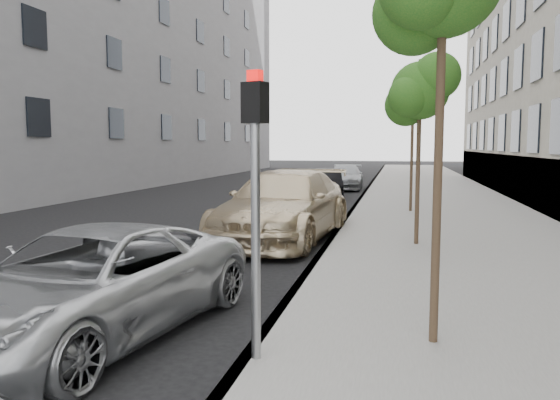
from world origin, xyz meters
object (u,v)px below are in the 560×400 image
(suv, at_px, (284,206))
(sedan_black, at_px, (325,183))
(signal_pole, at_px, (255,181))
(sedan_blue, at_px, (297,190))
(tree_mid, at_px, (421,91))
(minivan, at_px, (90,283))
(tree_far, at_px, (414,87))
(sedan_rear, at_px, (345,177))

(suv, xyz_separation_m, sedan_black, (-0.42, 11.38, -0.21))
(signal_pole, distance_m, sedan_blue, 14.26)
(tree_mid, height_order, minivan, tree_mid)
(tree_far, bearing_deg, sedan_rear, 107.25)
(sedan_blue, bearing_deg, suv, -91.04)
(suv, height_order, sedan_blue, suv)
(minivan, distance_m, sedan_rear, 24.09)
(sedan_black, xyz_separation_m, sedan_rear, (0.42, 5.17, 0.00))
(tree_mid, bearing_deg, suv, 168.79)
(tree_far, height_order, sedan_black, tree_far)
(tree_mid, bearing_deg, minivan, -121.78)
(tree_far, xyz_separation_m, sedan_rear, (-3.33, 10.71, -3.71))
(tree_far, xyz_separation_m, minivan, (-4.25, -13.36, -3.70))
(sedan_blue, bearing_deg, sedan_rear, 77.51)
(suv, distance_m, sedan_blue, 6.00)
(tree_far, distance_m, sedan_rear, 11.82)
(tree_mid, distance_m, tree_far, 6.54)
(minivan, bearing_deg, suv, 92.53)
(suv, distance_m, sedan_black, 11.39)
(minivan, height_order, sedan_blue, sedan_blue)
(sedan_blue, xyz_separation_m, sedan_black, (0.34, 5.43, -0.11))
(tree_far, xyz_separation_m, sedan_blue, (-4.09, 0.11, -3.60))
(signal_pole, distance_m, minivan, 2.75)
(signal_pole, height_order, sedan_rear, signal_pole)
(tree_mid, xyz_separation_m, tree_far, (-0.00, 6.50, 0.73))
(sedan_blue, distance_m, sedan_rear, 10.63)
(tree_mid, height_order, signal_pole, tree_mid)
(signal_pole, bearing_deg, tree_far, 101.68)
(minivan, bearing_deg, sedan_rear, 97.32)
(minivan, xyz_separation_m, sedan_blue, (0.16, 13.46, 0.09))
(tree_mid, bearing_deg, signal_pole, -104.54)
(sedan_rear, bearing_deg, minivan, -93.93)
(tree_mid, relative_size, sedan_blue, 0.94)
(tree_far, bearing_deg, tree_mid, -90.00)
(tree_far, relative_size, sedan_blue, 1.09)
(suv, relative_size, sedan_black, 1.50)
(sedan_blue, distance_m, sedan_black, 5.44)
(signal_pole, relative_size, sedan_black, 0.75)
(tree_far, bearing_deg, suv, -119.66)
(sedan_black, bearing_deg, tree_mid, -82.69)
(suv, bearing_deg, tree_mid, -5.69)
(minivan, height_order, suv, suv)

